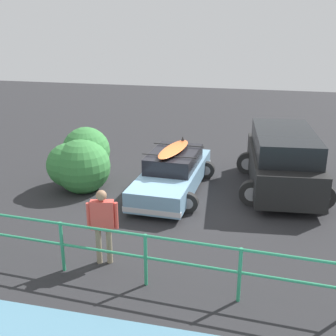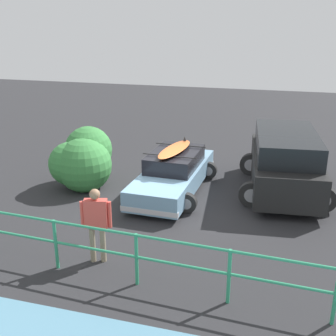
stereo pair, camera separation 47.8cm
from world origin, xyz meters
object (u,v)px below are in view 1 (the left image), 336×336
Objects in this scene: suv_car at (283,160)px; bush_near_left at (80,160)px; person_bystander at (103,220)px; sedan_car at (173,173)px.

bush_near_left is at bearing 11.54° from suv_car.
bush_near_left reaches higher than person_bystander.
person_bystander is 0.79× the size of bush_near_left.
sedan_car is 2.92m from bush_near_left.
sedan_car is 2.09× the size of bush_near_left.
sedan_car is 0.95× the size of suv_car.
bush_near_left is (2.87, 0.38, 0.31)m from sedan_car.
bush_near_left is at bearing 7.55° from sedan_car.
sedan_car is at bearing 14.96° from suv_car.
person_bystander is at bearing 54.36° from suv_car.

